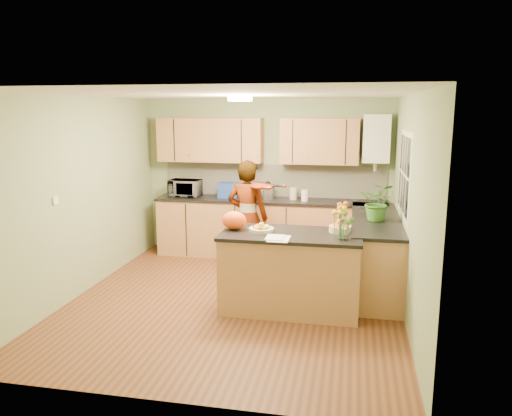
# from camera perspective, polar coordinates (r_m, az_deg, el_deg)

# --- Properties ---
(floor) EXTENTS (4.50, 4.50, 0.00)m
(floor) POSITION_cam_1_polar(r_m,az_deg,el_deg) (6.31, -2.33, -10.47)
(floor) COLOR #552D18
(floor) RESTS_ON ground
(ceiling) EXTENTS (4.00, 4.50, 0.02)m
(ceiling) POSITION_cam_1_polar(r_m,az_deg,el_deg) (5.87, -2.53, 12.86)
(ceiling) COLOR white
(ceiling) RESTS_ON wall_back
(wall_back) EXTENTS (4.00, 0.02, 2.50)m
(wall_back) POSITION_cam_1_polar(r_m,az_deg,el_deg) (8.14, 1.28, 3.56)
(wall_back) COLOR #95A475
(wall_back) RESTS_ON floor
(wall_front) EXTENTS (4.00, 0.02, 2.50)m
(wall_front) POSITION_cam_1_polar(r_m,az_deg,el_deg) (3.87, -10.26, -5.13)
(wall_front) COLOR #95A475
(wall_front) RESTS_ON floor
(wall_left) EXTENTS (0.02, 4.50, 2.50)m
(wall_left) POSITION_cam_1_polar(r_m,az_deg,el_deg) (6.71, -19.27, 1.32)
(wall_left) COLOR #95A475
(wall_left) RESTS_ON floor
(wall_right) EXTENTS (0.02, 4.50, 2.50)m
(wall_right) POSITION_cam_1_polar(r_m,az_deg,el_deg) (5.84, 17.04, 0.05)
(wall_right) COLOR #95A475
(wall_right) RESTS_ON floor
(back_counter) EXTENTS (3.64, 0.62, 0.94)m
(back_counter) POSITION_cam_1_polar(r_m,az_deg,el_deg) (7.98, 1.59, -2.30)
(back_counter) COLOR #B47848
(back_counter) RESTS_ON floor
(right_counter) EXTENTS (0.62, 2.24, 0.94)m
(right_counter) POSITION_cam_1_polar(r_m,az_deg,el_deg) (6.82, 13.45, -4.94)
(right_counter) COLOR #B47848
(right_counter) RESTS_ON floor
(splashback) EXTENTS (3.60, 0.02, 0.52)m
(splashback) POSITION_cam_1_polar(r_m,az_deg,el_deg) (8.12, 1.95, 3.18)
(splashback) COLOR beige
(splashback) RESTS_ON back_counter
(upper_cabinets) EXTENTS (3.20, 0.34, 0.70)m
(upper_cabinets) POSITION_cam_1_polar(r_m,az_deg,el_deg) (7.95, -0.18, 7.73)
(upper_cabinets) COLOR #B47848
(upper_cabinets) RESTS_ON wall_back
(boiler) EXTENTS (0.40, 0.30, 0.86)m
(boiler) POSITION_cam_1_polar(r_m,az_deg,el_deg) (7.81, 13.59, 7.70)
(boiler) COLOR white
(boiler) RESTS_ON wall_back
(window_right) EXTENTS (0.01, 1.30, 1.05)m
(window_right) POSITION_cam_1_polar(r_m,az_deg,el_deg) (6.38, 16.60, 3.72)
(window_right) COLOR white
(window_right) RESTS_ON wall_right
(light_switch) EXTENTS (0.02, 0.09, 0.09)m
(light_switch) POSITION_cam_1_polar(r_m,az_deg,el_deg) (6.20, -21.95, 0.82)
(light_switch) COLOR white
(light_switch) RESTS_ON wall_left
(ceiling_lamp) EXTENTS (0.30, 0.30, 0.07)m
(ceiling_lamp) POSITION_cam_1_polar(r_m,az_deg,el_deg) (6.16, -1.85, 12.42)
(ceiling_lamp) COLOR #FFEABF
(ceiling_lamp) RESTS_ON ceiling
(peninsula_island) EXTENTS (1.62, 0.83, 0.93)m
(peninsula_island) POSITION_cam_1_polar(r_m,az_deg,el_deg) (5.91, 3.99, -7.22)
(peninsula_island) COLOR #B47848
(peninsula_island) RESTS_ON floor
(fruit_dish) EXTENTS (0.29, 0.29, 0.10)m
(fruit_dish) POSITION_cam_1_polar(r_m,az_deg,el_deg) (5.82, 0.63, -2.31)
(fruit_dish) COLOR beige
(fruit_dish) RESTS_ON peninsula_island
(orange_bowl) EXTENTS (0.25, 0.25, 0.15)m
(orange_bowl) POSITION_cam_1_polar(r_m,az_deg,el_deg) (5.87, 9.58, -2.14)
(orange_bowl) COLOR beige
(orange_bowl) RESTS_ON peninsula_island
(flower_vase) EXTENTS (0.25, 0.25, 0.47)m
(flower_vase) POSITION_cam_1_polar(r_m,az_deg,el_deg) (5.49, 10.08, -0.43)
(flower_vase) COLOR silver
(flower_vase) RESTS_ON peninsula_island
(orange_bag) EXTENTS (0.33, 0.29, 0.22)m
(orange_bag) POSITION_cam_1_polar(r_m,az_deg,el_deg) (5.92, -2.51, -1.41)
(orange_bag) COLOR #FF5215
(orange_bag) RESTS_ON peninsula_island
(papers) EXTENTS (0.23, 0.31, 0.01)m
(papers) POSITION_cam_1_polar(r_m,az_deg,el_deg) (5.50, 2.62, -3.50)
(papers) COLOR white
(papers) RESTS_ON peninsula_island
(violinist) EXTENTS (0.65, 0.48, 1.64)m
(violinist) POSITION_cam_1_polar(r_m,az_deg,el_deg) (7.09, -0.97, -1.10)
(violinist) COLOR #DEA588
(violinist) RESTS_ON floor
(violin) EXTENTS (0.70, 0.60, 0.17)m
(violin) POSITION_cam_1_polar(r_m,az_deg,el_deg) (6.75, 0.29, 2.54)
(violin) COLOR #511805
(violin) RESTS_ON violinist
(microwave) EXTENTS (0.50, 0.36, 0.27)m
(microwave) POSITION_cam_1_polar(r_m,az_deg,el_deg) (8.21, -8.11, 2.28)
(microwave) COLOR white
(microwave) RESTS_ON back_counter
(blue_box) EXTENTS (0.33, 0.26, 0.24)m
(blue_box) POSITION_cam_1_polar(r_m,az_deg,el_deg) (8.01, -3.25, 2.05)
(blue_box) COLOR #213D98
(blue_box) RESTS_ON back_counter
(kettle) EXTENTS (0.17, 0.17, 0.33)m
(kettle) POSITION_cam_1_polar(r_m,az_deg,el_deg) (7.89, 1.37, 2.02)
(kettle) COLOR #B8B8BD
(kettle) RESTS_ON back_counter
(jar_cream) EXTENTS (0.14, 0.14, 0.19)m
(jar_cream) POSITION_cam_1_polar(r_m,az_deg,el_deg) (7.86, 4.31, 1.66)
(jar_cream) COLOR beige
(jar_cream) RESTS_ON back_counter
(jar_white) EXTENTS (0.14, 0.14, 0.17)m
(jar_white) POSITION_cam_1_polar(r_m,az_deg,el_deg) (7.73, 5.60, 1.42)
(jar_white) COLOR white
(jar_white) RESTS_ON back_counter
(potted_plant) EXTENTS (0.49, 0.44, 0.49)m
(potted_plant) POSITION_cam_1_polar(r_m,az_deg,el_deg) (6.48, 13.79, 0.68)
(potted_plant) COLOR #3D7A28
(potted_plant) RESTS_ON right_counter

